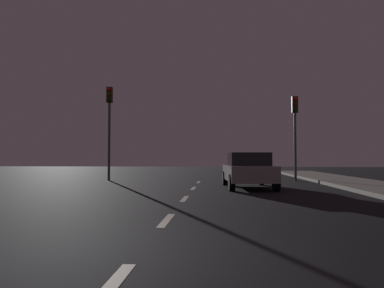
# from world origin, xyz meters

# --- Properties ---
(ground_plane) EXTENTS (80.00, 80.00, 0.00)m
(ground_plane) POSITION_xyz_m (0.00, 7.00, 0.00)
(ground_plane) COLOR black
(lane_stripe_second) EXTENTS (0.16, 1.60, 0.01)m
(lane_stripe_second) POSITION_xyz_m (0.00, 2.60, 0.00)
(lane_stripe_second) COLOR silver
(lane_stripe_second) RESTS_ON ground_plane
(lane_stripe_third) EXTENTS (0.16, 1.60, 0.01)m
(lane_stripe_third) POSITION_xyz_m (0.00, 6.40, 0.00)
(lane_stripe_third) COLOR silver
(lane_stripe_third) RESTS_ON ground_plane
(lane_stripe_fourth) EXTENTS (0.16, 1.60, 0.01)m
(lane_stripe_fourth) POSITION_xyz_m (0.00, 10.20, 0.00)
(lane_stripe_fourth) COLOR silver
(lane_stripe_fourth) RESTS_ON ground_plane
(lane_stripe_fifth) EXTENTS (0.16, 1.60, 0.01)m
(lane_stripe_fifth) POSITION_xyz_m (0.00, 14.00, 0.00)
(lane_stripe_fifth) COLOR silver
(lane_stripe_fifth) RESTS_ON ground_plane
(traffic_signal_left) EXTENTS (0.32, 0.38, 5.31)m
(traffic_signal_left) POSITION_xyz_m (-5.15, 15.12, 3.70)
(traffic_signal_left) COLOR #4C4C51
(traffic_signal_left) RESTS_ON ground_plane
(traffic_signal_right) EXTENTS (0.32, 0.38, 4.64)m
(traffic_signal_right) POSITION_xyz_m (5.21, 15.12, 3.26)
(traffic_signal_right) COLOR #4C4C51
(traffic_signal_right) RESTS_ON ground_plane
(car_stopped_ahead) EXTENTS (2.15, 4.31, 1.49)m
(car_stopped_ahead) POSITION_xyz_m (2.29, 10.61, 0.76)
(car_stopped_ahead) COLOR gray
(car_stopped_ahead) RESTS_ON ground_plane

